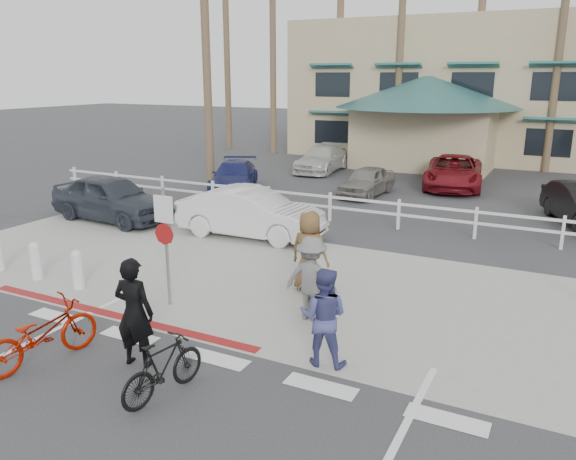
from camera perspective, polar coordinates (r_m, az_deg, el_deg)
The scene contains 31 objects.
ground at distance 9.81m, azimuth -9.25°, elevation -14.36°, with size 140.00×140.00×0.00m, color #333335.
bike_path at distance 8.55m, azimuth -17.62°, elevation -19.88°, with size 12.00×16.00×0.01m, color #333335.
sidewalk_plaza at distance 13.33m, azimuth 2.19°, elevation -5.85°, with size 22.00×7.00×0.01m, color gray.
cross_street at distance 16.85m, azimuth 7.90°, elevation -1.39°, with size 40.00×5.00×0.01m, color #333335.
parking_lot at distance 25.78m, azimuth 14.89°, elevation 4.12°, with size 50.00×16.00×0.01m, color #333335.
curb_red at distance 12.40m, azimuth -17.35°, elevation -8.24°, with size 7.00×0.25×0.02m, color maroon.
rail_fence at distance 18.43m, azimuth 11.48°, elevation 1.51°, with size 29.40×0.16×1.00m, color silver, non-canonical shape.
building at distance 37.93m, azimuth 22.98°, elevation 15.51°, with size 28.00×16.00×11.30m, color tan, non-canonical shape.
sign_post at distance 12.17m, azimuth -12.27°, elevation -1.11°, with size 0.50×0.10×2.90m, color gray, non-canonical shape.
bollard_0 at distance 13.99m, azimuth -20.58°, elevation -3.78°, with size 0.26×0.26×0.95m, color silver, non-canonical shape.
bollard_1 at distance 15.01m, azimuth -24.23°, elevation -2.87°, with size 0.26×0.26×0.95m, color silver, non-canonical shape.
palm_0 at distance 39.12m, azimuth -6.29°, elevation 19.27°, with size 4.00×4.00×15.00m, color #1E5022, non-canonical shape.
palm_1 at distance 36.17m, azimuth -1.55°, elevation 18.08°, with size 4.00×4.00×13.00m, color #1E5022, non-canonical shape.
palm_2 at distance 35.48m, azimuth 5.34°, elevation 20.50°, with size 4.00×4.00×16.00m, color #1E5022, non-canonical shape.
palm_3 at distance 33.16m, azimuth 11.41°, elevation 18.90°, with size 4.00×4.00×14.00m, color #1E5022, non-canonical shape.
palm_4 at distance 33.30m, azimuth 18.98°, elevation 19.25°, with size 4.00×4.00×15.00m, color #1E5022, non-canonical shape.
palm_5 at distance 31.86m, azimuth 25.97°, elevation 16.96°, with size 4.00×4.00×13.00m, color #1E5022, non-canonical shape.
palm_10 at distance 26.57m, azimuth -8.33°, elevation 17.80°, with size 4.00×4.00×12.00m, color #1E5022, non-canonical shape.
bike_red at distance 10.70m, azimuth -23.80°, elevation -9.65°, with size 0.72×2.07×1.09m, color #911201.
rider_red at distance 9.93m, azimuth -15.36°, elevation -8.09°, with size 0.71×0.47×1.95m, color black.
bike_black at distance 9.12m, azimuth -12.57°, elevation -13.53°, with size 0.45×1.61×0.97m, color black.
rider_black at distance 9.68m, azimuth 3.63°, elevation -8.79°, with size 0.85×0.66×1.75m, color #3E4178.
pedestrian_a at distance 11.39m, azimuth 2.39°, elevation -4.95°, with size 1.13×0.65×1.75m, color slate.
pedestrian_child at distance 11.51m, azimuth 2.73°, elevation -6.21°, with size 0.70×0.29×1.20m, color #A1A08D.
pedestrian_b at distance 12.89m, azimuth 2.19°, elevation -2.17°, with size 0.92×0.60×1.89m, color brown.
car_white_sedan at distance 17.28m, azimuth -3.80°, elevation 1.74°, with size 1.60×4.59×1.51m, color silver.
car_red_compact at distance 20.16m, azimuth -17.49°, elevation 3.12°, with size 1.86×4.61×1.57m, color #2A2F39.
lot_car_1 at distance 24.47m, azimuth -5.50°, elevation 5.47°, with size 1.76×4.32×1.25m, color navy.
lot_car_2 at distance 23.57m, azimuth 7.99°, elevation 4.94°, with size 1.42×3.53×1.20m, color slate.
lot_car_4 at distance 29.35m, azimuth 3.50°, elevation 7.23°, with size 1.84×4.53×1.31m, color beige.
lot_car_5 at distance 25.99m, azimuth 16.48°, elevation 5.68°, with size 2.37×5.13×1.43m, color maroon.
Camera 1 is at (5.16, -6.79, 4.85)m, focal length 35.00 mm.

